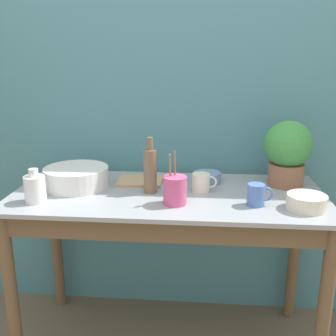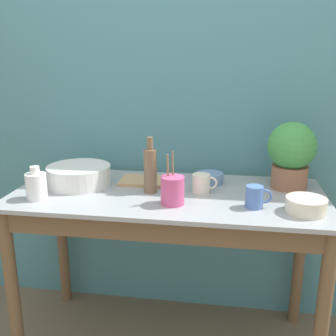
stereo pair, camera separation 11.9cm
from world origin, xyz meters
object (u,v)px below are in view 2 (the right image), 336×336
object	(u,v)px
bottle_short	(36,185)
mug_blue	(255,197)
potted_plant	(291,153)
bowl_small_cream	(306,205)
tray_board	(142,181)
utensil_cup	(172,190)
bowl_wash_large	(79,175)
bottle_tall	(150,170)
bowl_small_blue	(209,178)
mug_cream	(202,183)

from	to	relation	value
bottle_short	mug_blue	xyz separation A→B (m)	(0.97, 0.04, -0.02)
potted_plant	bowl_small_cream	world-z (taller)	potted_plant
tray_board	potted_plant	bearing A→B (deg)	1.99
utensil_cup	bowl_small_cream	bearing A→B (deg)	-1.53
potted_plant	bottle_short	world-z (taller)	potted_plant
bottle_short	bowl_small_cream	bearing A→B (deg)	0.68
utensil_cup	tray_board	world-z (taller)	utensil_cup
utensil_cup	tray_board	xyz separation A→B (m)	(-0.20, 0.28, -0.06)
utensil_cup	bowl_wash_large	bearing A→B (deg)	158.93
potted_plant	bottle_tall	world-z (taller)	potted_plant
mug_blue	bottle_tall	bearing A→B (deg)	164.84
bowl_wash_large	utensil_cup	size ratio (longest dim) A/B	1.35
bowl_small_blue	bottle_short	bearing A→B (deg)	-155.22
bowl_wash_large	bowl_small_cream	world-z (taller)	bowl_wash_large
potted_plant	bowl_small_blue	xyz separation A→B (m)	(-0.39, 0.01, -0.15)
bowl_wash_large	utensil_cup	bearing A→B (deg)	-21.07
mug_blue	bowl_small_blue	bearing A→B (deg)	124.09
bowl_small_blue	bowl_small_cream	bearing A→B (deg)	-39.06
bottle_short	mug_blue	bearing A→B (deg)	2.43
potted_plant	bottle_short	bearing A→B (deg)	-163.68
bowl_wash_large	bottle_tall	xyz separation A→B (m)	(0.38, -0.05, 0.06)
mug_blue	bowl_small_blue	distance (m)	0.37
bowl_wash_large	tray_board	bearing A→B (deg)	16.38
mug_cream	bowl_wash_large	bearing A→B (deg)	178.37
bottle_short	bowl_small_blue	distance (m)	0.84
bottle_short	bowl_small_cream	size ratio (longest dim) A/B	0.91
bowl_wash_large	bottle_tall	world-z (taller)	bottle_tall
mug_blue	utensil_cup	distance (m)	0.35
utensil_cup	bowl_small_blue	bearing A→B (deg)	66.02
bowl_small_blue	tray_board	bearing A→B (deg)	-173.36
bottle_short	utensil_cup	xyz separation A→B (m)	(0.62, 0.03, 0.00)
bottle_short	mug_cream	distance (m)	0.76
bottle_short	bowl_small_blue	size ratio (longest dim) A/B	1.08
bottle_tall	mug_blue	distance (m)	0.50
bottle_short	utensil_cup	world-z (taller)	utensil_cup
potted_plant	mug_cream	world-z (taller)	potted_plant
tray_board	bowl_wash_large	bearing A→B (deg)	-163.62
potted_plant	bowl_small_cream	size ratio (longest dim) A/B	1.96
potted_plant	bowl_wash_large	distance (m)	1.05
bowl_wash_large	bottle_tall	distance (m)	0.38
bowl_small_cream	mug_cream	bearing A→B (deg)	156.78
bottle_tall	bottle_short	bearing A→B (deg)	-160.79
utensil_cup	tray_board	distance (m)	0.35
mug_blue	tray_board	xyz separation A→B (m)	(-0.55, 0.27, -0.04)
mug_blue	bowl_small_blue	world-z (taller)	mug_blue
potted_plant	mug_blue	size ratio (longest dim) A/B	2.91
bottle_tall	bottle_short	size ratio (longest dim) A/B	1.75
mug_cream	utensil_cup	world-z (taller)	utensil_cup
bowl_small_blue	tray_board	size ratio (longest dim) A/B	0.64
bowl_wash_large	tray_board	size ratio (longest dim) A/B	1.42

